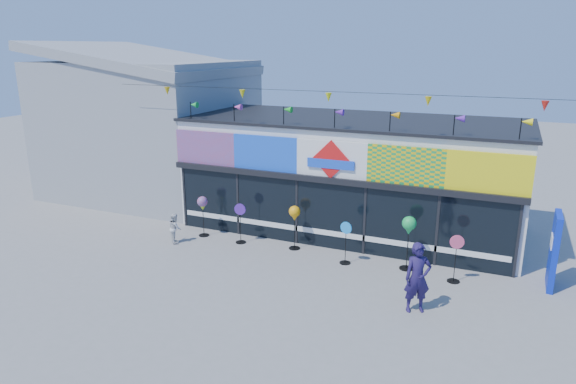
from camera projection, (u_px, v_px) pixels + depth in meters
The scene contains 12 objects.
ground at pixel (290, 290), 14.51m from camera, with size 80.00×80.00×0.00m, color gray.
kite_shop at pixel (352, 174), 19.20m from camera, with size 16.00×5.70×5.31m.
neighbour_building at pixel (151, 124), 23.64m from camera, with size 8.18×7.20×6.87m.
blue_sign at pixel (554, 251), 14.41m from camera, with size 0.20×1.10×2.19m.
spinner_0 at pixel (203, 204), 18.34m from camera, with size 0.38×0.38×1.48m.
spinner_1 at pixel (240, 222), 17.79m from camera, with size 0.40×0.36×1.43m.
spinner_2 at pixel (295, 215), 17.13m from camera, with size 0.38×0.38×1.52m.
spinner_3 at pixel (346, 242), 16.09m from camera, with size 0.39×0.35×1.38m.
spinner_4 at pixel (409, 227), 15.50m from camera, with size 0.43×0.43×1.71m.
spinner_5 at pixel (456, 257), 14.80m from camera, with size 0.40×0.37×1.44m.
adult_man at pixel (418, 278), 13.10m from camera, with size 0.68×0.45×1.87m, color #211748.
child at pixel (175, 228), 17.89m from camera, with size 0.51×0.29×1.05m, color silver.
Camera 1 is at (5.20, -12.14, 6.63)m, focal length 32.00 mm.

